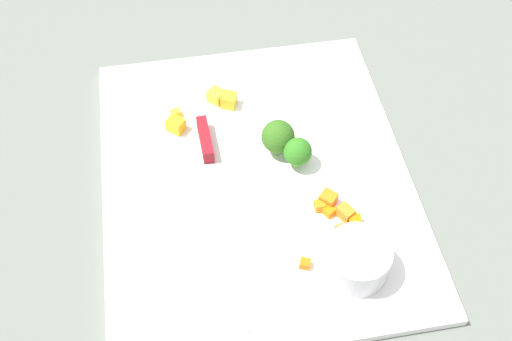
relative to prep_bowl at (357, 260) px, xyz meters
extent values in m
plane|color=slate|center=(0.15, 0.09, -0.03)|extent=(4.00, 4.00, 0.00)
cube|color=white|center=(0.15, 0.09, -0.03)|extent=(0.47, 0.39, 0.01)
cylinder|color=#BCBAC0|center=(0.00, 0.00, 0.00)|extent=(0.07, 0.07, 0.04)
cube|color=silver|center=(0.02, 0.14, -0.02)|extent=(0.16, 0.02, 0.00)
cube|color=maroon|center=(0.21, 0.15, -0.01)|extent=(0.07, 0.02, 0.02)
cube|color=orange|center=(0.01, 0.06, -0.02)|extent=(0.01, 0.02, 0.01)
cube|color=orange|center=(0.06, -0.01, -0.01)|extent=(0.02, 0.02, 0.01)
cube|color=orange|center=(0.05, 0.00, -0.02)|extent=(0.01, 0.01, 0.01)
cube|color=orange|center=(0.07, -0.01, -0.01)|extent=(0.02, 0.02, 0.02)
cube|color=orange|center=(0.09, 0.01, -0.01)|extent=(0.03, 0.03, 0.02)
cube|color=orange|center=(0.08, 0.01, -0.02)|extent=(0.02, 0.02, 0.01)
cube|color=orange|center=(0.09, 0.02, -0.02)|extent=(0.01, 0.01, 0.01)
cube|color=yellow|center=(0.28, 0.11, -0.01)|extent=(0.03, 0.03, 0.02)
cube|color=yellow|center=(0.25, 0.18, -0.01)|extent=(0.03, 0.03, 0.02)
cube|color=yellow|center=(0.27, 0.18, -0.02)|extent=(0.01, 0.02, 0.01)
cube|color=yellow|center=(0.29, 0.12, -0.01)|extent=(0.03, 0.03, 0.02)
cylinder|color=#8BC05E|center=(0.16, 0.03, -0.01)|extent=(0.01, 0.01, 0.02)
sphere|color=#30761F|center=(0.16, 0.03, 0.00)|extent=(0.04, 0.04, 0.04)
cylinder|color=#80AD68|center=(0.19, 0.05, -0.01)|extent=(0.02, 0.02, 0.02)
sphere|color=#33661C|center=(0.19, 0.05, 0.01)|extent=(0.04, 0.04, 0.04)
camera|label=1|loc=(-0.31, 0.17, 0.61)|focal=43.20mm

